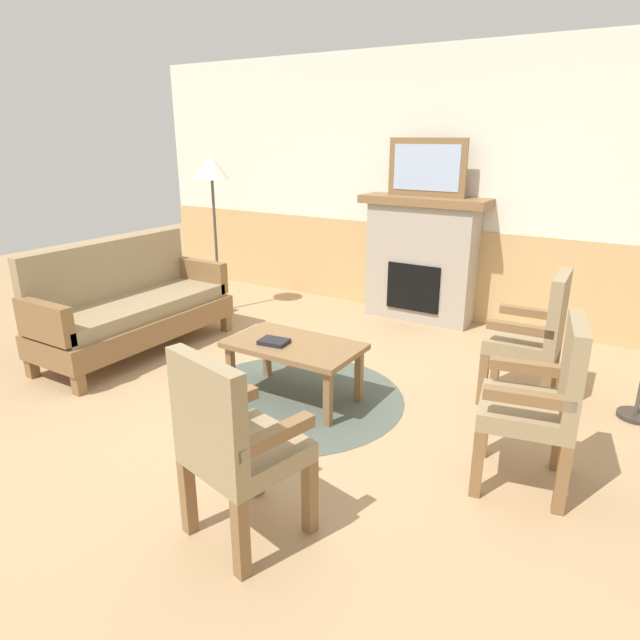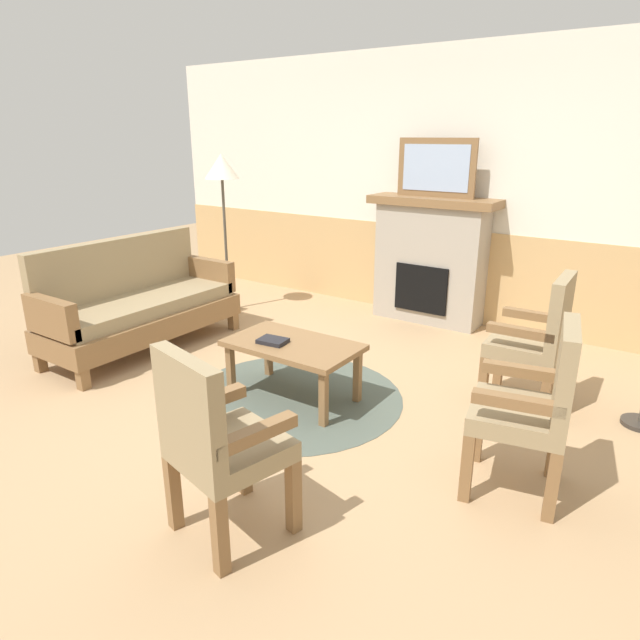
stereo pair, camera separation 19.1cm
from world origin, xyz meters
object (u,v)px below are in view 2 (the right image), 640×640
(armchair_near_fireplace, at_px, (537,336))
(armchair_by_window_left, at_px, (534,402))
(framed_picture, at_px, (436,168))
(book_on_table, at_px, (273,341))
(armchair_front_left, at_px, (216,438))
(couch, at_px, (139,306))
(fireplace, at_px, (430,259))
(floor_lamp_by_couch, at_px, (222,177))
(coffee_table, at_px, (293,350))

(armchair_near_fireplace, xyz_separation_m, armchair_by_window_left, (0.24, -1.04, 0.00))
(framed_picture, distance_m, book_on_table, 2.60)
(book_on_table, height_order, armchair_near_fireplace, armchair_near_fireplace)
(book_on_table, bearing_deg, armchair_front_left, -60.78)
(couch, distance_m, armchair_by_window_left, 3.52)
(framed_picture, height_order, armchair_near_fireplace, framed_picture)
(fireplace, bearing_deg, armchair_near_fireplace, -44.62)
(couch, distance_m, armchair_front_left, 2.79)
(floor_lamp_by_couch, bearing_deg, book_on_table, -38.29)
(book_on_table, relative_size, armchair_by_window_left, 0.21)
(couch, height_order, coffee_table, couch)
(fireplace, distance_m, armchair_near_fireplace, 2.01)
(book_on_table, relative_size, armchair_near_fireplace, 0.21)
(book_on_table, xyz_separation_m, armchair_near_fireplace, (1.60, 0.94, 0.08))
(coffee_table, relative_size, book_on_table, 4.73)
(framed_picture, distance_m, armchair_by_window_left, 3.14)
(fireplace, bearing_deg, floor_lamp_by_couch, -155.08)
(framed_picture, distance_m, armchair_near_fireplace, 2.25)
(couch, height_order, armchair_front_left, same)
(couch, bearing_deg, fireplace, 50.46)
(armchair_by_window_left, bearing_deg, coffee_table, 173.80)
(armchair_near_fireplace, distance_m, armchair_by_window_left, 1.07)
(armchair_near_fireplace, height_order, armchair_front_left, same)
(coffee_table, bearing_deg, floor_lamp_by_couch, 145.10)
(coffee_table, distance_m, armchair_near_fireplace, 1.72)
(fireplace, xyz_separation_m, armchair_front_left, (0.56, -3.65, -0.11))
(framed_picture, distance_m, armchair_front_left, 3.83)
(couch, height_order, floor_lamp_by_couch, floor_lamp_by_couch)
(framed_picture, height_order, armchair_front_left, framed_picture)
(coffee_table, bearing_deg, book_on_table, -143.98)
(armchair_by_window_left, xyz_separation_m, armchair_front_left, (-1.11, -1.20, 0.00))
(armchair_near_fireplace, xyz_separation_m, floor_lamp_by_couch, (-3.41, 0.49, 0.91))
(floor_lamp_by_couch, bearing_deg, framed_picture, 24.93)
(armchair_front_left, bearing_deg, couch, 149.14)
(coffee_table, distance_m, book_on_table, 0.16)
(armchair_near_fireplace, distance_m, floor_lamp_by_couch, 3.56)
(framed_picture, xyz_separation_m, armchair_by_window_left, (1.67, -2.45, -1.02))
(couch, bearing_deg, armchair_front_left, -30.86)
(armchair_front_left, bearing_deg, book_on_table, 119.22)
(armchair_by_window_left, relative_size, floor_lamp_by_couch, 0.58)
(armchair_near_fireplace, bearing_deg, armchair_front_left, -111.20)
(armchair_by_window_left, xyz_separation_m, floor_lamp_by_couch, (-3.65, 1.53, 0.91))
(framed_picture, relative_size, couch, 0.44)
(fireplace, bearing_deg, book_on_table, -94.24)
(coffee_table, height_order, armchair_by_window_left, armchair_by_window_left)
(couch, bearing_deg, coffee_table, -1.27)
(book_on_table, distance_m, armchair_by_window_left, 1.85)
(fireplace, relative_size, armchair_front_left, 1.33)
(couch, distance_m, book_on_table, 1.67)
(fireplace, distance_m, armchair_front_left, 3.70)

